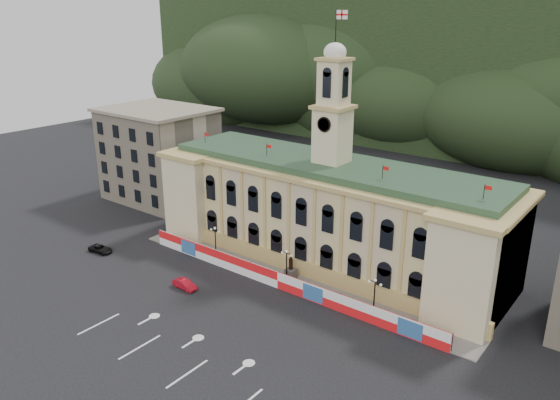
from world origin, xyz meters
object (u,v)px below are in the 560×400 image
Objects in this scene: statue at (291,273)px; lamp_center at (287,263)px; red_sedan at (185,284)px; black_suv at (101,249)px.

lamp_center is (0.00, -1.00, 1.89)m from statue.
red_sedan is 0.90× the size of black_suv.
statue reaches higher than black_suv.
lamp_center is at bearing -90.00° from statue.
red_sedan is (-10.30, -10.07, -2.43)m from lamp_center.
black_suv is at bearing 91.77° from red_sedan.
lamp_center is 31.76m from black_suv.
red_sedan reaches higher than black_suv.
red_sedan is (-10.30, -11.07, -0.54)m from statue.
black_suv is (-19.70, -0.04, -0.06)m from red_sedan.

